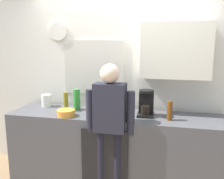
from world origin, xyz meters
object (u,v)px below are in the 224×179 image
(bottle_olive_oil, at_px, (66,102))
(dish_soap, at_px, (122,109))
(bottle_green_wine, at_px, (97,103))
(bottle_red_vinegar, at_px, (92,103))
(coffee_maker, at_px, (146,104))
(bottle_clear_soda, at_px, (77,99))
(mixing_bowl, at_px, (66,113))
(person_at_sink, at_px, (110,120))
(cup_blue_mug, at_px, (107,115))
(bottle_dark_sauce, at_px, (101,104))
(bottle_amber_beer, at_px, (170,111))
(storage_canister, at_px, (47,101))

(bottle_olive_oil, xyz_separation_m, dish_soap, (0.76, -0.04, -0.05))
(bottle_green_wine, height_order, bottle_red_vinegar, bottle_green_wine)
(coffee_maker, bearing_deg, bottle_clear_soda, 175.24)
(mixing_bowl, bearing_deg, dish_soap, 15.45)
(mixing_bowl, bearing_deg, person_at_sink, -9.28)
(coffee_maker, relative_size, cup_blue_mug, 3.30)
(coffee_maker, height_order, mixing_bowl, coffee_maker)
(bottle_dark_sauce, distance_m, person_at_sink, 0.49)
(cup_blue_mug, height_order, mixing_bowl, cup_blue_mug)
(bottle_amber_beer, height_order, bottle_green_wine, bottle_green_wine)
(cup_blue_mug, distance_m, storage_canister, 1.04)
(bottle_amber_beer, distance_m, mixing_bowl, 1.26)
(dish_soap, bearing_deg, bottle_dark_sauce, 154.04)
(bottle_red_vinegar, relative_size, mixing_bowl, 1.00)
(bottle_amber_beer, bearing_deg, person_at_sink, -162.34)
(bottle_dark_sauce, xyz_separation_m, mixing_bowl, (-0.36, -0.33, -0.05))
(bottle_amber_beer, distance_m, bottle_olive_oil, 1.34)
(bottle_dark_sauce, relative_size, person_at_sink, 0.11)
(dish_soap, relative_size, person_at_sink, 0.11)
(bottle_clear_soda, bearing_deg, bottle_amber_beer, -9.33)
(bottle_green_wine, height_order, person_at_sink, person_at_sink)
(bottle_amber_beer, bearing_deg, bottle_clear_soda, 170.67)
(bottle_green_wine, distance_m, storage_canister, 0.85)
(dish_soap, bearing_deg, coffee_maker, 10.74)
(cup_blue_mug, height_order, person_at_sink, person_at_sink)
(bottle_green_wine, xyz_separation_m, bottle_dark_sauce, (-0.00, 0.19, -0.06))
(bottle_green_wine, bearing_deg, bottle_olive_oil, 170.42)
(bottle_dark_sauce, bearing_deg, bottle_olive_oil, -166.16)
(bottle_dark_sauce, height_order, mixing_bowl, bottle_dark_sauce)
(cup_blue_mug, bearing_deg, bottle_dark_sauce, 116.80)
(bottle_olive_oil, relative_size, bottle_green_wine, 0.83)
(bottle_red_vinegar, distance_m, person_at_sink, 0.53)
(mixing_bowl, height_order, storage_canister, storage_canister)
(bottle_dark_sauce, xyz_separation_m, dish_soap, (0.31, -0.15, -0.01))
(bottle_olive_oil, bearing_deg, mixing_bowl, -67.50)
(bottle_amber_beer, distance_m, storage_canister, 1.72)
(bottle_green_wine, distance_m, dish_soap, 0.32)
(storage_canister, distance_m, person_at_sink, 1.14)
(bottle_red_vinegar, bearing_deg, cup_blue_mug, -46.89)
(bottle_olive_oil, bearing_deg, bottle_green_wine, -9.58)
(dish_soap, bearing_deg, person_at_sink, -107.26)
(coffee_maker, height_order, person_at_sink, person_at_sink)
(bottle_red_vinegar, xyz_separation_m, cup_blue_mug, (0.28, -0.30, -0.06))
(bottle_clear_soda, xyz_separation_m, bottle_dark_sauce, (0.34, 0.02, -0.05))
(mixing_bowl, xyz_separation_m, dish_soap, (0.67, 0.18, 0.04))
(cup_blue_mug, xyz_separation_m, dish_soap, (0.14, 0.17, 0.03))
(person_at_sink, bearing_deg, bottle_red_vinegar, 119.27)
(bottle_dark_sauce, height_order, storage_canister, bottle_dark_sauce)
(bottle_amber_beer, xyz_separation_m, storage_canister, (-1.70, 0.26, -0.03))
(coffee_maker, height_order, bottle_dark_sauce, coffee_maker)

